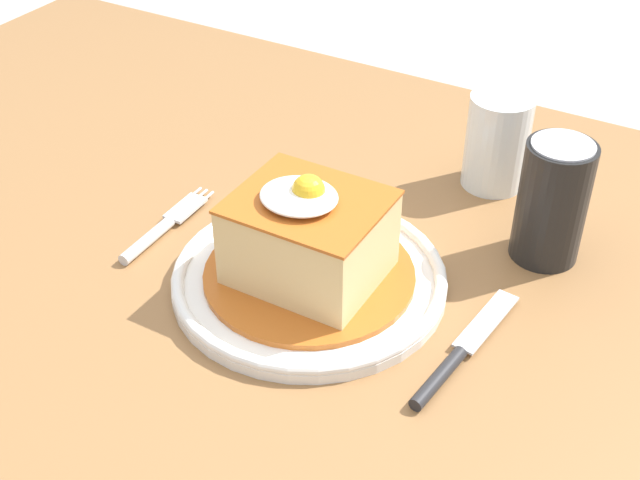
# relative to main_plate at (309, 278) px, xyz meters

# --- Properties ---
(dining_table) EXTENTS (1.48, 0.85, 0.75)m
(dining_table) POSITION_rel_main_plate_xyz_m (0.02, 0.03, -0.11)
(dining_table) COLOR olive
(dining_table) RESTS_ON ground_plane
(main_plate) EXTENTS (0.26, 0.26, 0.02)m
(main_plate) POSITION_rel_main_plate_xyz_m (0.00, 0.00, 0.00)
(main_plate) COLOR white
(main_plate) RESTS_ON dining_table
(sandwich_meal) EXTENTS (0.20, 0.20, 0.11)m
(sandwich_meal) POSITION_rel_main_plate_xyz_m (-0.00, -0.00, 0.04)
(sandwich_meal) COLOR #B75B1E
(sandwich_meal) RESTS_ON main_plate
(fork) EXTENTS (0.02, 0.14, 0.01)m
(fork) POSITION_rel_main_plate_xyz_m (-0.17, -0.01, -0.00)
(fork) COLOR silver
(fork) RESTS_ON dining_table
(knife) EXTENTS (0.03, 0.17, 0.01)m
(knife) POSITION_rel_main_plate_xyz_m (0.16, -0.03, -0.00)
(knife) COLOR #262628
(knife) RESTS_ON dining_table
(soda_can) EXTENTS (0.07, 0.07, 0.12)m
(soda_can) POSITION_rel_main_plate_xyz_m (0.17, 0.16, 0.05)
(soda_can) COLOR black
(soda_can) RESTS_ON dining_table
(drinking_glass) EXTENTS (0.07, 0.07, 0.10)m
(drinking_glass) POSITION_rel_main_plate_xyz_m (0.08, 0.25, 0.04)
(drinking_glass) COLOR gold
(drinking_glass) RESTS_ON dining_table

